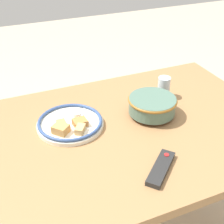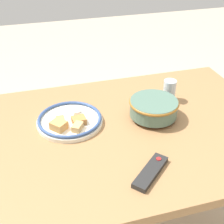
# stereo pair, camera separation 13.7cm
# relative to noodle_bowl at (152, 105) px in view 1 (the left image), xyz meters

# --- Properties ---
(dining_table) EXTENTS (1.29, 0.91, 0.72)m
(dining_table) POSITION_rel_noodle_bowl_xyz_m (0.12, 0.05, -0.13)
(dining_table) COLOR olive
(dining_table) RESTS_ON ground_plane
(noodle_bowl) EXTENTS (0.22, 0.22, 0.09)m
(noodle_bowl) POSITION_rel_noodle_bowl_xyz_m (0.00, 0.00, 0.00)
(noodle_bowl) COLOR #4C6B5B
(noodle_bowl) RESTS_ON dining_table
(food_plate) EXTENTS (0.29, 0.29, 0.05)m
(food_plate) POSITION_rel_noodle_bowl_xyz_m (0.37, -0.05, -0.03)
(food_plate) COLOR silver
(food_plate) RESTS_ON dining_table
(tv_remote) EXTENTS (0.18, 0.17, 0.02)m
(tv_remote) POSITION_rel_noodle_bowl_xyz_m (0.14, 0.33, -0.04)
(tv_remote) COLOR black
(tv_remote) RESTS_ON dining_table
(drinking_glass) EXTENTS (0.06, 0.06, 0.11)m
(drinking_glass) POSITION_rel_noodle_bowl_xyz_m (-0.13, -0.12, 0.00)
(drinking_glass) COLOR silver
(drinking_glass) RESTS_ON dining_table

